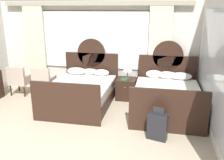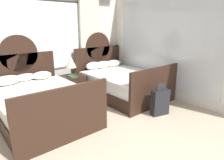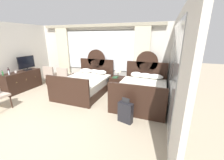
{
  "view_description": "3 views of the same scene",
  "coord_description": "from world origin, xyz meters",
  "px_view_note": "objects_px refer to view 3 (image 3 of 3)",
  "views": [
    {
      "loc": [
        1.89,
        -3.18,
        2.5
      ],
      "look_at": [
        0.85,
        2.02,
        0.9
      ],
      "focal_mm": 38.6,
      "sensor_mm": 36.0,
      "label": 1
    },
    {
      "loc": [
        -1.35,
        -1.17,
        1.85
      ],
      "look_at": [
        1.3,
        1.97,
        0.7
      ],
      "focal_mm": 31.74,
      "sensor_mm": 36.0,
      "label": 2
    },
    {
      "loc": [
        2.73,
        -2.01,
        2.15
      ],
      "look_at": [
        1.26,
        1.97,
        0.85
      ],
      "focal_mm": 22.48,
      "sensor_mm": 36.0,
      "label": 3
    }
  ],
  "objects_px": {
    "bed_near_mirror": "(142,91)",
    "dresser_minibar": "(23,81)",
    "table_lamp_on_nightstand": "(118,68)",
    "bottle_water_clear": "(9,73)",
    "book_on_nightstand": "(115,77)",
    "armchair_by_window_centre": "(51,75)",
    "cup_on_dresser": "(16,72)",
    "bottle_soda_green": "(3,73)",
    "armchair_by_window_left": "(65,76)",
    "bed_near_window": "(86,84)",
    "nightstand_between_beds": "(117,84)",
    "tv_flatscreen": "(26,63)",
    "bottle_wine_dark": "(9,71)",
    "suitcase_on_floor": "(125,112)"
  },
  "relations": [
    {
      "from": "bed_near_mirror",
      "to": "dresser_minibar",
      "type": "height_order",
      "value": "bed_near_mirror"
    },
    {
      "from": "table_lamp_on_nightstand",
      "to": "bottle_water_clear",
      "type": "relative_size",
      "value": 2.66
    },
    {
      "from": "book_on_nightstand",
      "to": "armchair_by_window_centre",
      "type": "xyz_separation_m",
      "value": [
        -3.12,
        -0.18,
        -0.13
      ]
    },
    {
      "from": "bed_near_mirror",
      "to": "cup_on_dresser",
      "type": "distance_m",
      "value": 4.94
    },
    {
      "from": "bed_near_mirror",
      "to": "bottle_soda_green",
      "type": "distance_m",
      "value": 5.1
    },
    {
      "from": "bottle_soda_green",
      "to": "armchair_by_window_left",
      "type": "relative_size",
      "value": 0.22
    },
    {
      "from": "bed_near_window",
      "to": "nightstand_between_beds",
      "type": "xyz_separation_m",
      "value": [
        1.11,
        0.67,
        -0.07
      ]
    },
    {
      "from": "dresser_minibar",
      "to": "cup_on_dresser",
      "type": "bearing_deg",
      "value": -81.55
    },
    {
      "from": "tv_flatscreen",
      "to": "bottle_water_clear",
      "type": "distance_m",
      "value": 0.87
    },
    {
      "from": "nightstand_between_beds",
      "to": "armchair_by_window_centre",
      "type": "xyz_separation_m",
      "value": [
        -3.16,
        -0.29,
        0.18
      ]
    },
    {
      "from": "book_on_nightstand",
      "to": "bottle_water_clear",
      "type": "relative_size",
      "value": 1.34
    },
    {
      "from": "armchair_by_window_left",
      "to": "bottle_wine_dark",
      "type": "bearing_deg",
      "value": -134.26
    },
    {
      "from": "cup_on_dresser",
      "to": "armchair_by_window_centre",
      "type": "relative_size",
      "value": 0.12
    },
    {
      "from": "bed_near_window",
      "to": "dresser_minibar",
      "type": "distance_m",
      "value": 2.73
    },
    {
      "from": "tv_flatscreen",
      "to": "cup_on_dresser",
      "type": "bearing_deg",
      "value": -89.08
    },
    {
      "from": "bed_near_window",
      "to": "bed_near_mirror",
      "type": "bearing_deg",
      "value": 0.12
    },
    {
      "from": "dresser_minibar",
      "to": "armchair_by_window_left",
      "type": "bearing_deg",
      "value": 35.99
    },
    {
      "from": "bottle_water_clear",
      "to": "dresser_minibar",
      "type": "bearing_deg",
      "value": 100.68
    },
    {
      "from": "bed_near_mirror",
      "to": "nightstand_between_beds",
      "type": "distance_m",
      "value": 1.29
    },
    {
      "from": "bed_near_mirror",
      "to": "book_on_nightstand",
      "type": "bearing_deg",
      "value": 154.18
    },
    {
      "from": "dresser_minibar",
      "to": "suitcase_on_floor",
      "type": "xyz_separation_m",
      "value": [
        4.68,
        -0.81,
        -0.12
      ]
    },
    {
      "from": "bed_near_window",
      "to": "suitcase_on_floor",
      "type": "xyz_separation_m",
      "value": [
        2.02,
        -1.43,
        -0.08
      ]
    },
    {
      "from": "nightstand_between_beds",
      "to": "suitcase_on_floor",
      "type": "relative_size",
      "value": 0.86
    },
    {
      "from": "bed_near_window",
      "to": "bottle_wine_dark",
      "type": "xyz_separation_m",
      "value": [
        -2.69,
        -1.07,
        0.54
      ]
    },
    {
      "from": "bed_near_window",
      "to": "book_on_nightstand",
      "type": "relative_size",
      "value": 8.46
    },
    {
      "from": "dresser_minibar",
      "to": "book_on_nightstand",
      "type": "bearing_deg",
      "value": 17.67
    },
    {
      "from": "bottle_soda_green",
      "to": "cup_on_dresser",
      "type": "relative_size",
      "value": 1.78
    },
    {
      "from": "book_on_nightstand",
      "to": "dresser_minibar",
      "type": "bearing_deg",
      "value": -162.33
    },
    {
      "from": "table_lamp_on_nightstand",
      "to": "bottle_soda_green",
      "type": "distance_m",
      "value": 4.31
    },
    {
      "from": "bottle_soda_green",
      "to": "book_on_nightstand",
      "type": "bearing_deg",
      "value": 26.21
    },
    {
      "from": "nightstand_between_beds",
      "to": "armchair_by_window_centre",
      "type": "distance_m",
      "value": 3.18
    },
    {
      "from": "book_on_nightstand",
      "to": "cup_on_dresser",
      "type": "relative_size",
      "value": 2.39
    },
    {
      "from": "bottle_water_clear",
      "to": "bottle_wine_dark",
      "type": "relative_size",
      "value": 0.75
    },
    {
      "from": "table_lamp_on_nightstand",
      "to": "tv_flatscreen",
      "type": "bearing_deg",
      "value": -164.81
    },
    {
      "from": "bed_near_window",
      "to": "dresser_minibar",
      "type": "bearing_deg",
      "value": -166.78
    },
    {
      "from": "bed_near_mirror",
      "to": "nightstand_between_beds",
      "type": "xyz_separation_m",
      "value": [
        -1.11,
        0.66,
        -0.07
      ]
    },
    {
      "from": "tv_flatscreen",
      "to": "armchair_by_window_left",
      "type": "height_order",
      "value": "tv_flatscreen"
    },
    {
      "from": "bottle_water_clear",
      "to": "armchair_by_window_centre",
      "type": "xyz_separation_m",
      "value": [
        0.5,
        1.54,
        -0.4
      ]
    },
    {
      "from": "bed_near_mirror",
      "to": "book_on_nightstand",
      "type": "distance_m",
      "value": 1.3
    },
    {
      "from": "book_on_nightstand",
      "to": "cup_on_dresser",
      "type": "height_order",
      "value": "cup_on_dresser"
    },
    {
      "from": "table_lamp_on_nightstand",
      "to": "suitcase_on_floor",
      "type": "height_order",
      "value": "table_lamp_on_nightstand"
    },
    {
      "from": "nightstand_between_beds",
      "to": "bed_near_mirror",
      "type": "bearing_deg",
      "value": -30.95
    },
    {
      "from": "table_lamp_on_nightstand",
      "to": "suitcase_on_floor",
      "type": "relative_size",
      "value": 0.75
    },
    {
      "from": "bottle_wine_dark",
      "to": "armchair_by_window_left",
      "type": "xyz_separation_m",
      "value": [
        1.41,
        1.45,
        -0.43
      ]
    },
    {
      "from": "bottle_wine_dark",
      "to": "cup_on_dresser",
      "type": "bearing_deg",
      "value": 73.02
    },
    {
      "from": "bottle_wine_dark",
      "to": "armchair_by_window_centre",
      "type": "height_order",
      "value": "bottle_wine_dark"
    },
    {
      "from": "table_lamp_on_nightstand",
      "to": "bottle_water_clear",
      "type": "height_order",
      "value": "table_lamp_on_nightstand"
    },
    {
      "from": "nightstand_between_beds",
      "to": "book_on_nightstand",
      "type": "xyz_separation_m",
      "value": [
        -0.04,
        -0.11,
        0.31
      ]
    },
    {
      "from": "table_lamp_on_nightstand",
      "to": "armchair_by_window_left",
      "type": "height_order",
      "value": "table_lamp_on_nightstand"
    },
    {
      "from": "tv_flatscreen",
      "to": "armchair_by_window_left",
      "type": "distance_m",
      "value": 1.64
    }
  ]
}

